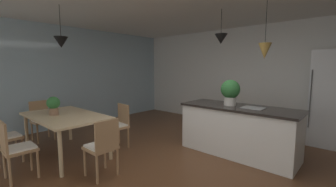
{
  "coord_description": "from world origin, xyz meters",
  "views": [
    {
      "loc": [
        1.91,
        -2.63,
        1.61
      ],
      "look_at": [
        -0.79,
        0.39,
        1.13
      ],
      "focal_mm": 23.29,
      "sensor_mm": 36.0,
      "label": 1
    }
  ],
  "objects_px": {
    "chair_window_end": "(42,119)",
    "potted_plant_on_table": "(53,105)",
    "chair_near_left": "(3,136)",
    "kitchen_island": "(238,130)",
    "refrigerator": "(333,99)",
    "chair_near_right": "(16,148)",
    "potted_plant_on_island": "(230,91)",
    "dining_table": "(65,118)",
    "chair_far_right": "(118,124)",
    "chair_kitchen_end": "(103,146)"
  },
  "relations": [
    {
      "from": "potted_plant_on_table",
      "to": "chair_kitchen_end",
      "type": "bearing_deg",
      "value": 5.45
    },
    {
      "from": "chair_window_end",
      "to": "kitchen_island",
      "type": "xyz_separation_m",
      "value": [
        3.59,
        2.16,
        -0.01
      ]
    },
    {
      "from": "chair_near_left",
      "to": "dining_table",
      "type": "bearing_deg",
      "value": 65.87
    },
    {
      "from": "kitchen_island",
      "to": "refrigerator",
      "type": "height_order",
      "value": "refrigerator"
    },
    {
      "from": "chair_near_right",
      "to": "potted_plant_on_table",
      "type": "bearing_deg",
      "value": 126.32
    },
    {
      "from": "chair_near_right",
      "to": "refrigerator",
      "type": "xyz_separation_m",
      "value": [
        3.19,
        4.71,
        0.5
      ]
    },
    {
      "from": "chair_near_left",
      "to": "refrigerator",
      "type": "distance_m",
      "value": 6.18
    },
    {
      "from": "chair_window_end",
      "to": "kitchen_island",
      "type": "relative_size",
      "value": 0.42
    },
    {
      "from": "dining_table",
      "to": "chair_window_end",
      "type": "distance_m",
      "value": 1.26
    },
    {
      "from": "refrigerator",
      "to": "potted_plant_on_island",
      "type": "bearing_deg",
      "value": -130.02
    },
    {
      "from": "chair_kitchen_end",
      "to": "kitchen_island",
      "type": "distance_m",
      "value": 2.42
    },
    {
      "from": "chair_near_right",
      "to": "potted_plant_on_island",
      "type": "xyz_separation_m",
      "value": [
        1.78,
        3.03,
        0.7
      ]
    },
    {
      "from": "potted_plant_on_island",
      "to": "potted_plant_on_table",
      "type": "height_order",
      "value": "potted_plant_on_island"
    },
    {
      "from": "potted_plant_on_table",
      "to": "chair_near_right",
      "type": "bearing_deg",
      "value": -53.68
    },
    {
      "from": "chair_kitchen_end",
      "to": "potted_plant_on_island",
      "type": "relative_size",
      "value": 1.8
    },
    {
      "from": "chair_window_end",
      "to": "potted_plant_on_island",
      "type": "xyz_separation_m",
      "value": [
        3.41,
        2.16,
        0.7
      ]
    },
    {
      "from": "dining_table",
      "to": "chair_far_right",
      "type": "distance_m",
      "value": 0.98
    },
    {
      "from": "chair_window_end",
      "to": "chair_near_right",
      "type": "relative_size",
      "value": 1.0
    },
    {
      "from": "refrigerator",
      "to": "potted_plant_on_island",
      "type": "xyz_separation_m",
      "value": [
        -1.41,
        -1.68,
        0.19
      ]
    },
    {
      "from": "chair_kitchen_end",
      "to": "chair_near_left",
      "type": "distance_m",
      "value": 1.85
    },
    {
      "from": "potted_plant_on_island",
      "to": "potted_plant_on_table",
      "type": "relative_size",
      "value": 1.44
    },
    {
      "from": "refrigerator",
      "to": "potted_plant_on_island",
      "type": "distance_m",
      "value": 2.21
    },
    {
      "from": "chair_window_end",
      "to": "chair_kitchen_end",
      "type": "bearing_deg",
      "value": 0.03
    },
    {
      "from": "potted_plant_on_table",
      "to": "chair_near_left",
      "type": "bearing_deg",
      "value": -107.92
    },
    {
      "from": "chair_near_right",
      "to": "kitchen_island",
      "type": "height_order",
      "value": "kitchen_island"
    },
    {
      "from": "chair_kitchen_end",
      "to": "potted_plant_on_island",
      "type": "bearing_deg",
      "value": 66.82
    },
    {
      "from": "chair_near_right",
      "to": "refrigerator",
      "type": "distance_m",
      "value": 5.71
    },
    {
      "from": "refrigerator",
      "to": "kitchen_island",
      "type": "bearing_deg",
      "value": -126.23
    },
    {
      "from": "potted_plant_on_island",
      "to": "potted_plant_on_table",
      "type": "distance_m",
      "value": 3.27
    },
    {
      "from": "chair_near_right",
      "to": "dining_table",
      "type": "bearing_deg",
      "value": 114.19
    },
    {
      "from": "chair_near_right",
      "to": "refrigerator",
      "type": "height_order",
      "value": "refrigerator"
    },
    {
      "from": "dining_table",
      "to": "kitchen_island",
      "type": "relative_size",
      "value": 0.84
    },
    {
      "from": "refrigerator",
      "to": "potted_plant_on_island",
      "type": "relative_size",
      "value": 4.04
    },
    {
      "from": "dining_table",
      "to": "chair_near_right",
      "type": "height_order",
      "value": "chair_near_right"
    },
    {
      "from": "dining_table",
      "to": "chair_window_end",
      "type": "xyz_separation_m",
      "value": [
        -1.24,
        -0.0,
        -0.21
      ]
    },
    {
      "from": "chair_far_right",
      "to": "kitchen_island",
      "type": "height_order",
      "value": "kitchen_island"
    },
    {
      "from": "chair_far_right",
      "to": "chair_near_left",
      "type": "relative_size",
      "value": 1.0
    },
    {
      "from": "dining_table",
      "to": "potted_plant_on_island",
      "type": "distance_m",
      "value": 3.1
    },
    {
      "from": "chair_near_left",
      "to": "chair_near_right",
      "type": "xyz_separation_m",
      "value": [
        0.78,
        -0.0,
        0.0
      ]
    },
    {
      "from": "chair_window_end",
      "to": "potted_plant_on_table",
      "type": "xyz_separation_m",
      "value": [
        1.09,
        -0.13,
        0.47
      ]
    },
    {
      "from": "chair_near_right",
      "to": "potted_plant_on_island",
      "type": "bearing_deg",
      "value": 59.63
    },
    {
      "from": "dining_table",
      "to": "kitchen_island",
      "type": "height_order",
      "value": "kitchen_island"
    },
    {
      "from": "chair_near_left",
      "to": "chair_window_end",
      "type": "distance_m",
      "value": 1.22
    },
    {
      "from": "chair_kitchen_end",
      "to": "refrigerator",
      "type": "bearing_deg",
      "value": 58.68
    },
    {
      "from": "dining_table",
      "to": "chair_near_left",
      "type": "distance_m",
      "value": 0.98
    },
    {
      "from": "chair_kitchen_end",
      "to": "refrigerator",
      "type": "xyz_separation_m",
      "value": [
        2.34,
        3.84,
        0.5
      ]
    },
    {
      "from": "chair_window_end",
      "to": "potted_plant_on_table",
      "type": "bearing_deg",
      "value": -6.88
    },
    {
      "from": "kitchen_island",
      "to": "chair_window_end",
      "type": "bearing_deg",
      "value": -148.97
    },
    {
      "from": "chair_near_left",
      "to": "potted_plant_on_table",
      "type": "height_order",
      "value": "potted_plant_on_table"
    },
    {
      "from": "potted_plant_on_island",
      "to": "chair_near_right",
      "type": "bearing_deg",
      "value": -120.37
    }
  ]
}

